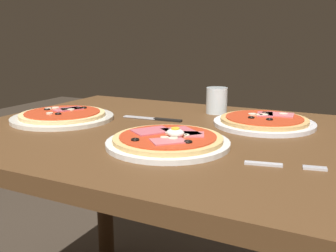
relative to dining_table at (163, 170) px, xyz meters
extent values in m
cube|color=brown|center=(0.00, 0.00, 0.10)|extent=(1.09, 0.86, 0.04)
cylinder|color=#3C2715|center=(-0.49, 0.37, -0.27)|extent=(0.07, 0.07, 0.70)
cylinder|color=white|center=(0.09, -0.14, 0.12)|extent=(0.29, 0.29, 0.01)
cylinder|color=#DBB26B|center=(0.09, -0.14, 0.14)|extent=(0.26, 0.26, 0.01)
cylinder|color=red|center=(0.09, -0.14, 0.14)|extent=(0.23, 0.23, 0.00)
torus|color=black|center=(0.04, -0.21, 0.15)|extent=(0.02, 0.02, 0.00)
torus|color=black|center=(0.15, -0.17, 0.15)|extent=(0.02, 0.02, 0.00)
torus|color=black|center=(0.12, -0.13, 0.15)|extent=(0.02, 0.02, 0.00)
cube|color=#C65B66|center=(0.03, -0.12, 0.15)|extent=(0.11, 0.11, 0.00)
cube|color=#C65B66|center=(0.10, -0.10, 0.15)|extent=(0.12, 0.11, 0.00)
cube|color=#D16B70|center=(0.11, -0.18, 0.15)|extent=(0.09, 0.09, 0.00)
cube|color=#D16B70|center=(0.13, -0.11, 0.15)|extent=(0.08, 0.07, 0.00)
cylinder|color=beige|center=(0.12, -0.13, 0.15)|extent=(0.02, 0.02, 0.00)
cylinder|color=beige|center=(0.09, -0.17, 0.15)|extent=(0.02, 0.02, 0.00)
cylinder|color=beige|center=(0.11, -0.16, 0.15)|extent=(0.02, 0.02, 0.00)
cylinder|color=beige|center=(0.08, -0.12, 0.15)|extent=(0.02, 0.02, 0.00)
ellipsoid|color=white|center=(0.11, -0.14, 0.15)|extent=(0.04, 0.03, 0.02)
cylinder|color=yellow|center=(0.11, -0.14, 0.16)|extent=(0.02, 0.02, 0.00)
cylinder|color=silver|center=(-0.34, -0.02, 0.12)|extent=(0.31, 0.31, 0.01)
cylinder|color=#E5C17F|center=(-0.34, -0.02, 0.14)|extent=(0.26, 0.26, 0.01)
cylinder|color=red|center=(-0.34, -0.02, 0.14)|extent=(0.23, 0.23, 0.00)
torus|color=black|center=(-0.33, 0.04, 0.15)|extent=(0.02, 0.02, 0.00)
torus|color=black|center=(-0.32, 0.05, 0.15)|extent=(0.02, 0.02, 0.00)
torus|color=black|center=(-0.35, 0.00, 0.15)|extent=(0.02, 0.02, 0.00)
torus|color=black|center=(-0.32, -0.06, 0.15)|extent=(0.02, 0.02, 0.00)
torus|color=black|center=(-0.36, 0.01, 0.15)|extent=(0.02, 0.02, 0.00)
torus|color=black|center=(-0.40, -0.02, 0.15)|extent=(0.02, 0.02, 0.00)
cube|color=#C65B66|center=(-0.34, 0.01, 0.15)|extent=(0.07, 0.10, 0.00)
cube|color=#C65B66|center=(-0.34, 0.02, 0.15)|extent=(0.08, 0.09, 0.00)
cylinder|color=beige|center=(-0.35, -0.07, 0.15)|extent=(0.02, 0.02, 0.00)
cylinder|color=beige|center=(-0.41, -0.01, 0.15)|extent=(0.02, 0.02, 0.00)
cylinder|color=beige|center=(-0.33, 0.01, 0.15)|extent=(0.02, 0.02, 0.00)
cylinder|color=beige|center=(-0.40, 0.01, 0.15)|extent=(0.03, 0.03, 0.00)
cylinder|color=white|center=(0.24, 0.18, 0.12)|extent=(0.29, 0.29, 0.01)
cylinder|color=tan|center=(0.24, 0.18, 0.14)|extent=(0.25, 0.25, 0.01)
cylinder|color=red|center=(0.24, 0.18, 0.14)|extent=(0.22, 0.22, 0.00)
torus|color=black|center=(0.26, 0.14, 0.15)|extent=(0.02, 0.02, 0.00)
torus|color=black|center=(0.21, 0.15, 0.15)|extent=(0.02, 0.02, 0.00)
torus|color=black|center=(0.23, 0.23, 0.15)|extent=(0.02, 0.02, 0.00)
cube|color=#D16B70|center=(0.27, 0.23, 0.15)|extent=(0.09, 0.07, 0.00)
cube|color=#C65B66|center=(0.23, 0.21, 0.15)|extent=(0.06, 0.08, 0.00)
cylinder|color=beige|center=(0.20, 0.19, 0.15)|extent=(0.02, 0.02, 0.00)
cylinder|color=beige|center=(0.28, 0.24, 0.15)|extent=(0.03, 0.03, 0.00)
cylinder|color=beige|center=(0.23, 0.20, 0.15)|extent=(0.03, 0.03, 0.00)
cylinder|color=beige|center=(0.22, 0.19, 0.15)|extent=(0.02, 0.02, 0.00)
cylinder|color=silver|center=(0.05, 0.29, 0.16)|extent=(0.07, 0.07, 0.09)
cylinder|color=silver|center=(0.05, 0.29, 0.14)|extent=(0.06, 0.06, 0.04)
cube|color=silver|center=(0.32, -0.18, 0.12)|extent=(0.08, 0.03, 0.00)
cube|color=silver|center=(0.42, -0.16, 0.12)|extent=(0.04, 0.01, 0.00)
cube|color=silver|center=(0.42, -0.16, 0.12)|extent=(0.04, 0.01, 0.00)
cube|color=silver|center=(0.42, -0.15, 0.12)|extent=(0.04, 0.01, 0.00)
cube|color=silver|center=(0.41, -0.15, 0.12)|extent=(0.04, 0.01, 0.00)
cube|color=silver|center=(-0.13, 0.10, 0.12)|extent=(0.11, 0.03, 0.00)
cube|color=black|center=(-0.04, 0.11, 0.12)|extent=(0.09, 0.02, 0.01)
camera|label=1|loc=(0.48, -0.92, 0.37)|focal=40.84mm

